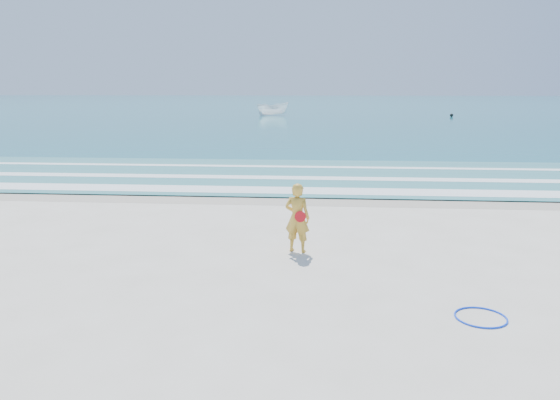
{
  "coord_description": "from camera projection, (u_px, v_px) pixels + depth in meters",
  "views": [
    {
      "loc": [
        0.98,
        -10.24,
        4.02
      ],
      "look_at": [
        -0.17,
        4.0,
        1.0
      ],
      "focal_mm": 35.0,
      "sensor_mm": 36.0,
      "label": 1
    }
  ],
  "objects": [
    {
      "name": "wet_sand",
      "position": [
        296.0,
        199.0,
        19.67
      ],
      "size": [
        400.0,
        2.4,
        0.0
      ],
      "primitive_type": "cube",
      "color": "#B2A893",
      "rests_on": "ground"
    },
    {
      "name": "ocean",
      "position": [
        320.0,
        105.0,
        113.29
      ],
      "size": [
        400.0,
        190.0,
        0.04
      ],
      "primitive_type": "cube",
      "color": "#19727F",
      "rests_on": "ground"
    },
    {
      "name": "buoy",
      "position": [
        452.0,
        115.0,
        69.17
      ],
      "size": [
        0.43,
        0.43,
        0.43
      ],
      "primitive_type": "sphere",
      "color": "black",
      "rests_on": "ocean"
    },
    {
      "name": "hoop",
      "position": [
        481.0,
        317.0,
        9.59
      ],
      "size": [
        1.15,
        1.15,
        0.03
      ],
      "primitive_type": "torus",
      "rotation": [
        0.0,
        0.0,
        0.32
      ],
      "color": "#0D3FFA",
      "rests_on": "ground"
    },
    {
      "name": "shallow",
      "position": [
        302.0,
        175.0,
        24.54
      ],
      "size": [
        400.0,
        10.0,
        0.01
      ],
      "primitive_type": "cube",
      "color": "#59B7AD",
      "rests_on": "ocean"
    },
    {
      "name": "ground",
      "position": [
        272.0,
        290.0,
        10.9
      ],
      "size": [
        400.0,
        400.0,
        0.0
      ],
      "primitive_type": "plane",
      "color": "silver",
      "rests_on": "ground"
    },
    {
      "name": "foam_far",
      "position": [
        304.0,
        167.0,
        26.98
      ],
      "size": [
        400.0,
        0.6,
        0.01
      ],
      "primitive_type": "cube",
      "color": "white",
      "rests_on": "shallow"
    },
    {
      "name": "woman",
      "position": [
        297.0,
        218.0,
        13.26
      ],
      "size": [
        0.71,
        0.55,
        1.71
      ],
      "color": "gold",
      "rests_on": "ground"
    },
    {
      "name": "foam_near",
      "position": [
        298.0,
        190.0,
        20.93
      ],
      "size": [
        400.0,
        1.4,
        0.01
      ],
      "primitive_type": "cube",
      "color": "white",
      "rests_on": "shallow"
    },
    {
      "name": "boat",
      "position": [
        273.0,
        109.0,
        72.32
      ],
      "size": [
        4.72,
        3.36,
        1.71
      ],
      "primitive_type": "imported",
      "rotation": [
        0.0,
        0.0,
        2.0
      ],
      "color": "white",
      "rests_on": "ocean"
    },
    {
      "name": "foam_mid",
      "position": [
        301.0,
        178.0,
        23.76
      ],
      "size": [
        400.0,
        0.9,
        0.01
      ],
      "primitive_type": "cube",
      "color": "white",
      "rests_on": "shallow"
    }
  ]
}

